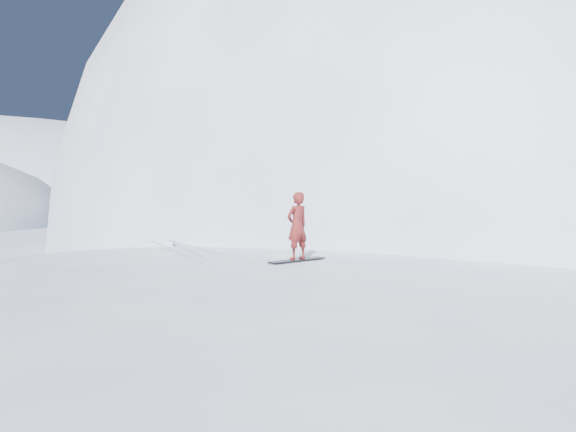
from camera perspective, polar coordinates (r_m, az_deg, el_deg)
name	(u,v)px	position (r m, az deg, el deg)	size (l,w,h in m)	color
ground	(231,387)	(12.65, -5.81, -16.91)	(400.00, 400.00, 0.00)	white
near_ridge	(252,346)	(15.62, -3.65, -13.01)	(36.00, 28.00, 4.80)	white
summit_peak	(472,243)	(44.77, 18.17, -2.67)	(60.00, 56.00, 56.00)	white
peak_shoulder	(350,258)	(34.12, 6.28, -4.27)	(28.00, 24.00, 18.00)	white
wind_bumps	(197,360)	(14.59, -9.24, -14.20)	(16.00, 14.40, 1.00)	white
snowboard	(297,260)	(14.51, 0.94, -4.49)	(1.72, 0.32, 0.03)	black
snowboarder	(297,226)	(14.42, 0.95, -1.00)	(0.63, 0.42, 1.74)	maroon
board_tracks	(187,249)	(17.33, -10.19, -3.29)	(2.46, 5.96, 0.04)	silver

